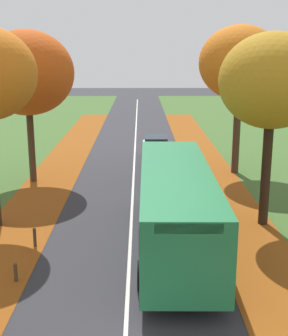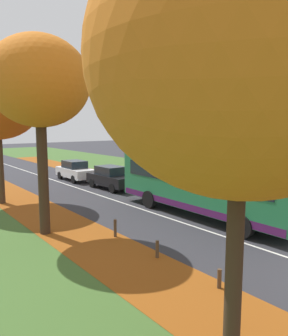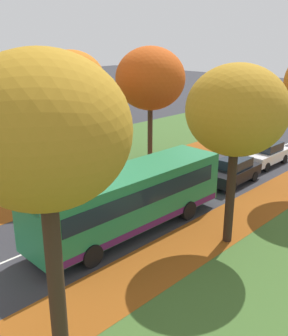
{
  "view_description": "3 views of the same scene",
  "coord_description": "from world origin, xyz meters",
  "px_view_note": "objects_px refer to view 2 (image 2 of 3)",
  "views": [
    {
      "loc": [
        0.39,
        -7.97,
        7.2
      ],
      "look_at": [
        0.56,
        13.03,
        1.8
      ],
      "focal_mm": 50.0,
      "sensor_mm": 36.0,
      "label": 1
    },
    {
      "loc": [
        -10.53,
        -2.6,
        4.53
      ],
      "look_at": [
        -0.22,
        10.61,
        2.32
      ],
      "focal_mm": 35.0,
      "sensor_mm": 36.0,
      "label": 2
    },
    {
      "loc": [
        13.94,
        -3.42,
        8.85
      ],
      "look_at": [
        -0.54,
        11.38,
        1.83
      ],
      "focal_mm": 42.0,
      "sensor_mm": 36.0,
      "label": 3
    }
  ],
  "objects_px": {
    "tree_right_mid": "(142,102)",
    "bollard_fifth": "(115,228)",
    "tree_right_near": "(219,102)",
    "bollard_fourth": "(157,249)",
    "bus": "(204,182)",
    "bollard_third": "(219,279)",
    "car_white_following": "(75,170)",
    "tree_left_near": "(39,83)",
    "car_black_lead": "(111,178)",
    "tree_left_nearest": "(242,58)"
  },
  "relations": [
    {
      "from": "tree_left_nearest",
      "to": "bus",
      "type": "height_order",
      "value": "tree_left_nearest"
    },
    {
      "from": "tree_right_mid",
      "to": "bollard_fifth",
      "type": "relative_size",
      "value": 11.63
    },
    {
      "from": "tree_left_near",
      "to": "car_black_lead",
      "type": "distance_m",
      "value": 11.26
    },
    {
      "from": "tree_left_near",
      "to": "tree_right_mid",
      "type": "xyz_separation_m",
      "value": [
        11.65,
        8.5,
        0.17
      ]
    },
    {
      "from": "tree_left_nearest",
      "to": "bus",
      "type": "distance_m",
      "value": 10.99
    },
    {
      "from": "bollard_third",
      "to": "car_white_following",
      "type": "xyz_separation_m",
      "value": [
        4.99,
        19.01,
        0.53
      ]
    },
    {
      "from": "bollard_third",
      "to": "bollard_fifth",
      "type": "xyz_separation_m",
      "value": [
        0.03,
        5.35,
        0.09
      ]
    },
    {
      "from": "tree_right_mid",
      "to": "bollard_fifth",
      "type": "xyz_separation_m",
      "value": [
        -9.57,
        -10.69,
        -6.0
      ]
    },
    {
      "from": "bollard_third",
      "to": "tree_right_near",
      "type": "bearing_deg",
      "value": 39.94
    },
    {
      "from": "tree_right_mid",
      "to": "bollard_third",
      "type": "distance_m",
      "value": 19.65
    },
    {
      "from": "tree_left_near",
      "to": "car_white_following",
      "type": "bearing_deg",
      "value": 58.48
    },
    {
      "from": "tree_right_mid",
      "to": "bollard_fifth",
      "type": "bearing_deg",
      "value": -131.84
    },
    {
      "from": "tree_left_near",
      "to": "tree_right_mid",
      "type": "bearing_deg",
      "value": 36.12
    },
    {
      "from": "tree_right_near",
      "to": "car_black_lead",
      "type": "xyz_separation_m",
      "value": [
        -3.78,
        6.44,
        -5.11
      ]
    },
    {
      "from": "tree_right_near",
      "to": "bollard_fourth",
      "type": "bearing_deg",
      "value": -151.44
    },
    {
      "from": "tree_left_near",
      "to": "bus",
      "type": "bearing_deg",
      "value": -17.19
    },
    {
      "from": "bus",
      "to": "car_black_lead",
      "type": "relative_size",
      "value": 2.46
    },
    {
      "from": "tree_right_near",
      "to": "bollard_third",
      "type": "height_order",
      "value": "tree_right_near"
    },
    {
      "from": "tree_left_nearest",
      "to": "bollard_fourth",
      "type": "xyz_separation_m",
      "value": [
        2.03,
        4.61,
        -5.36
      ]
    },
    {
      "from": "tree_right_mid",
      "to": "car_white_following",
      "type": "bearing_deg",
      "value": 147.13
    },
    {
      "from": "bollard_fourth",
      "to": "tree_right_mid",
      "type": "bearing_deg",
      "value": 54.32
    },
    {
      "from": "bollard_fourth",
      "to": "car_black_lead",
      "type": "bearing_deg",
      "value": 64.85
    },
    {
      "from": "tree_left_nearest",
      "to": "bollard_third",
      "type": "relative_size",
      "value": 14.53
    },
    {
      "from": "bollard_third",
      "to": "bus",
      "type": "xyz_separation_m",
      "value": [
        5.25,
        5.28,
        1.42
      ]
    },
    {
      "from": "bollard_third",
      "to": "tree_left_nearest",
      "type": "bearing_deg",
      "value": -136.34
    },
    {
      "from": "tree_right_near",
      "to": "car_white_following",
      "type": "relative_size",
      "value": 1.86
    },
    {
      "from": "bus",
      "to": "bollard_fourth",
      "type": "bearing_deg",
      "value": -153.63
    },
    {
      "from": "tree_left_nearest",
      "to": "tree_right_near",
      "type": "relative_size",
      "value": 1.04
    },
    {
      "from": "bollard_third",
      "to": "bollard_fifth",
      "type": "distance_m",
      "value": 5.35
    },
    {
      "from": "tree_left_near",
      "to": "bollard_fourth",
      "type": "height_order",
      "value": "tree_left_near"
    },
    {
      "from": "tree_left_near",
      "to": "tree_right_near",
      "type": "distance_m",
      "value": 11.19
    },
    {
      "from": "tree_right_near",
      "to": "bus",
      "type": "height_order",
      "value": "tree_right_near"
    },
    {
      "from": "tree_right_near",
      "to": "bollard_third",
      "type": "xyz_separation_m",
      "value": [
        -9.13,
        -7.65,
        -5.64
      ]
    },
    {
      "from": "tree_right_near",
      "to": "bus",
      "type": "distance_m",
      "value": 6.21
    },
    {
      "from": "tree_right_near",
      "to": "bollard_fourth",
      "type": "height_order",
      "value": "tree_right_near"
    },
    {
      "from": "tree_right_near",
      "to": "bus",
      "type": "relative_size",
      "value": 0.75
    },
    {
      "from": "bollard_third",
      "to": "car_black_lead",
      "type": "relative_size",
      "value": 0.13
    },
    {
      "from": "tree_left_near",
      "to": "tree_right_near",
      "type": "relative_size",
      "value": 1.03
    },
    {
      "from": "car_black_lead",
      "to": "bollard_fifth",
      "type": "bearing_deg",
      "value": -121.39
    },
    {
      "from": "tree_left_near",
      "to": "bus",
      "type": "height_order",
      "value": "tree_left_near"
    },
    {
      "from": "bollard_third",
      "to": "bus",
      "type": "height_order",
      "value": "bus"
    },
    {
      "from": "bollard_fourth",
      "to": "car_white_following",
      "type": "relative_size",
      "value": 0.14
    },
    {
      "from": "bollard_fifth",
      "to": "tree_right_mid",
      "type": "bearing_deg",
      "value": 48.16
    },
    {
      "from": "bollard_fourth",
      "to": "tree_right_near",
      "type": "bearing_deg",
      "value": 28.56
    },
    {
      "from": "bollard_fourth",
      "to": "car_white_following",
      "type": "xyz_separation_m",
      "value": [
        4.99,
        16.34,
        0.51
      ]
    },
    {
      "from": "bus",
      "to": "tree_left_near",
      "type": "bearing_deg",
      "value": 162.81
    },
    {
      "from": "bollard_fifth",
      "to": "bus",
      "type": "distance_m",
      "value": 5.39
    },
    {
      "from": "bus",
      "to": "car_white_following",
      "type": "bearing_deg",
      "value": 91.1
    },
    {
      "from": "bollard_fourth",
      "to": "bollard_fifth",
      "type": "relative_size",
      "value": 0.83
    },
    {
      "from": "tree_left_near",
      "to": "bollard_fourth",
      "type": "bearing_deg",
      "value": -67.09
    }
  ]
}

